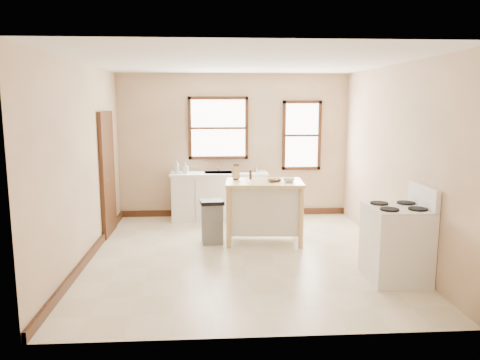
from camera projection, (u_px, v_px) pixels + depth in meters
name	position (u px, v px, depth m)	size (l,w,h in m)	color
floor	(242.00, 254.00, 6.99)	(5.00, 5.00, 0.00)	#F1E4BF
ceiling	(242.00, 62.00, 6.53)	(5.00, 5.00, 0.00)	white
wall_back	(234.00, 146.00, 9.22)	(4.50, 0.04, 2.80)	beige
wall_left	(84.00, 163.00, 6.62)	(0.04, 5.00, 2.80)	beige
wall_right	(394.00, 160.00, 6.90)	(0.04, 5.00, 2.80)	beige
window_main	(218.00, 128.00, 9.12)	(1.17, 0.06, 1.22)	#34150E
window_side	(302.00, 135.00, 9.25)	(0.77, 0.06, 1.37)	#34150E
door_left	(108.00, 174.00, 7.96)	(0.06, 0.90, 2.10)	#34150E
baseboard_back	(234.00, 212.00, 9.41)	(4.50, 0.04, 0.12)	#34150E
baseboard_left	(91.00, 254.00, 6.84)	(0.04, 5.00, 0.12)	#34150E
sink_counter	(219.00, 196.00, 9.06)	(1.86, 0.62, 0.92)	white
faucet	(219.00, 165.00, 9.14)	(0.03, 0.03, 0.22)	silver
soap_bottle_a	(177.00, 167.00, 8.85)	(0.10, 0.10, 0.25)	#B2B2B2
soap_bottle_b	(186.00, 168.00, 8.85)	(0.09, 0.09, 0.20)	#B2B2B2
dish_rack	(246.00, 170.00, 8.99)	(0.40, 0.30, 0.10)	silver
kitchen_island	(264.00, 212.00, 7.56)	(1.22, 0.78, 1.00)	#EBD78A
knife_block	(236.00, 173.00, 7.65)	(0.10, 0.10, 0.20)	tan
pepper_grinder	(251.00, 175.00, 7.67)	(0.04, 0.04, 0.15)	#432312
bowl_a	(272.00, 181.00, 7.43)	(0.17, 0.17, 0.04)	brown
bowl_b	(277.00, 180.00, 7.49)	(0.15, 0.15, 0.04)	brown
bowl_c	(289.00, 180.00, 7.41)	(0.18, 0.18, 0.06)	silver
trash_bin	(212.00, 222.00, 7.49)	(0.36, 0.31, 0.71)	#61615E
gas_stove	(396.00, 233.00, 5.92)	(0.77, 0.78, 1.22)	white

